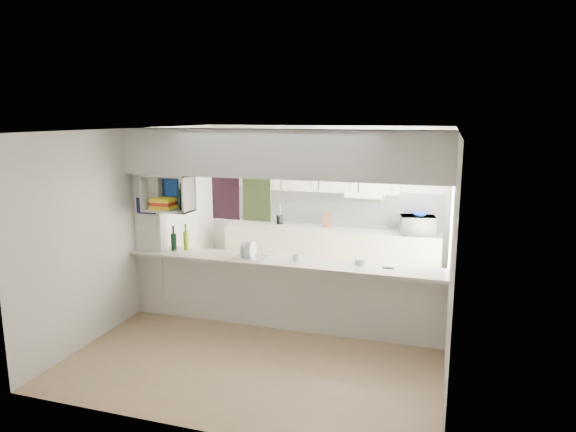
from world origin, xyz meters
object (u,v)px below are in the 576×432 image
at_px(microwave, 418,225).
at_px(wine_bottles, 180,241).
at_px(dish_rack, 251,251).
at_px(bowl, 420,214).

distance_m(microwave, wine_bottles, 3.69).
bearing_deg(microwave, wine_bottles, 22.01).
distance_m(dish_rack, wine_bottles, 1.08).
relative_size(microwave, dish_rack, 1.15).
bearing_deg(bowl, microwave, 144.20).
bearing_deg(dish_rack, bowl, 50.24).
xyz_separation_m(bowl, wine_bottles, (-3.12, -1.99, -0.19)).
bearing_deg(microwave, dish_rack, 34.65).
height_order(microwave, wine_bottles, wine_bottles).
xyz_separation_m(dish_rack, wine_bottles, (-1.08, 0.05, 0.05)).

